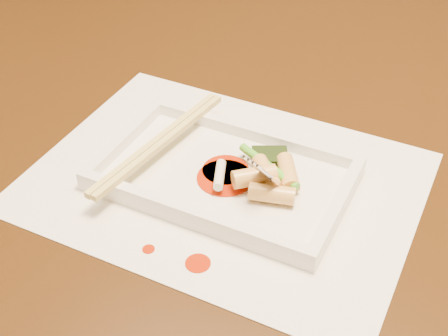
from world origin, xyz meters
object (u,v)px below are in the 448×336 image
at_px(table, 217,146).
at_px(fork, 298,126).
at_px(placemat, 224,182).
at_px(chopstick_a, 156,141).
at_px(plate_base, 224,178).

bearing_deg(table, fork, -42.75).
xyz_separation_m(table, placemat, (0.10, -0.17, 0.10)).
bearing_deg(chopstick_a, placemat, 0.00).
distance_m(table, chopstick_a, 0.21).
distance_m(placemat, chopstick_a, 0.09).
height_order(table, fork, fork).
bearing_deg(plate_base, fork, 14.42).
distance_m(table, placemat, 0.22).
bearing_deg(table, plate_base, -60.83).
relative_size(table, placemat, 3.50).
xyz_separation_m(table, chopstick_a, (0.01, -0.17, 0.13)).
height_order(placemat, plate_base, plate_base).
relative_size(plate_base, chopstick_a, 1.21).
distance_m(plate_base, fork, 0.11).
distance_m(plate_base, chopstick_a, 0.08).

